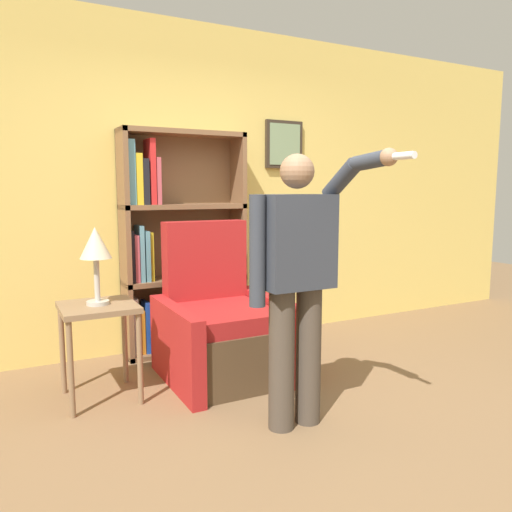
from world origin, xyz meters
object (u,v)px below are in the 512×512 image
at_px(side_table, 99,320).
at_px(person_standing, 297,276).
at_px(table_lamp, 96,248).
at_px(bookcase, 172,245).
at_px(armchair, 221,329).

bearing_deg(side_table, person_standing, -44.58).
xyz_separation_m(side_table, table_lamp, (-0.00, 0.00, 0.48)).
bearing_deg(table_lamp, side_table, -26.57).
relative_size(person_standing, side_table, 2.47).
distance_m(bookcase, armchair, 0.92).
distance_m(person_standing, table_lamp, 1.33).
relative_size(armchair, table_lamp, 2.25).
distance_m(armchair, table_lamp, 1.11).
bearing_deg(side_table, table_lamp, 153.43).
xyz_separation_m(person_standing, table_lamp, (-0.94, 0.93, 0.12)).
relative_size(person_standing, table_lamp, 3.13).
height_order(armchair, side_table, armchair).
relative_size(bookcase, table_lamp, 3.69).
xyz_separation_m(armchair, table_lamp, (-0.88, -0.03, 0.67)).
bearing_deg(table_lamp, person_standing, -44.58).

